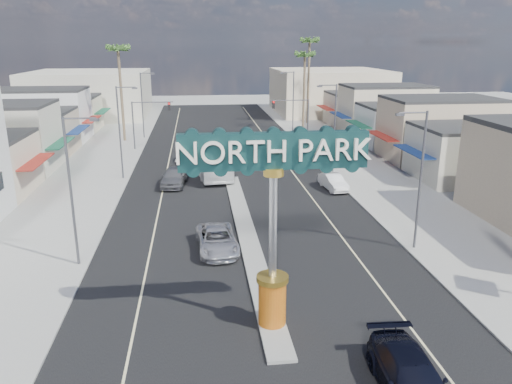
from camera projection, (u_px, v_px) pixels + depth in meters
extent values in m
plane|color=gray|center=(231.00, 176.00, 50.39)|extent=(160.00, 160.00, 0.00)
cube|color=black|center=(231.00, 176.00, 50.39)|extent=(20.00, 120.00, 0.01)
cube|color=gray|center=(246.00, 233.00, 35.16)|extent=(1.30, 30.00, 0.16)
cube|color=gray|center=(88.00, 180.00, 48.77)|extent=(8.00, 120.00, 0.12)
cube|color=gray|center=(364.00, 171.00, 51.97)|extent=(8.00, 120.00, 0.12)
cube|color=beige|center=(21.00, 130.00, 59.14)|extent=(12.00, 42.00, 6.00)
cube|color=#B7B29E|center=(408.00, 122.00, 64.63)|extent=(12.00, 42.00, 6.00)
cube|color=#B7B29E|center=(90.00, 94.00, 89.50)|extent=(20.00, 20.00, 8.00)
cube|color=beige|center=(329.00, 91.00, 94.53)|extent=(20.00, 20.00, 8.00)
cylinder|color=#B0410D|center=(272.00, 302.00, 23.41)|extent=(1.30, 1.30, 2.20)
cylinder|color=gold|center=(272.00, 278.00, 23.06)|extent=(1.50, 1.50, 0.25)
cylinder|color=#B7B7BC|center=(273.00, 227.00, 22.33)|extent=(0.36, 0.36, 4.80)
cylinder|color=gold|center=(274.00, 172.00, 21.59)|extent=(0.90, 0.90, 0.35)
cube|color=#0D2929|center=(274.00, 151.00, 21.32)|extent=(8.20, 0.50, 1.60)
cylinder|color=#47474C|center=(133.00, 126.00, 61.58)|extent=(0.18, 0.18, 6.00)
cylinder|color=#47474C|center=(152.00, 102.00, 61.03)|extent=(5.00, 0.12, 0.12)
cube|color=black|center=(169.00, 106.00, 61.40)|extent=(0.32, 0.32, 1.00)
sphere|color=red|center=(169.00, 104.00, 61.14)|extent=(0.22, 0.22, 0.22)
cylinder|color=#47474C|center=(308.00, 123.00, 64.09)|extent=(0.18, 0.18, 6.00)
cylinder|color=#47474C|center=(289.00, 100.00, 62.97)|extent=(5.00, 0.12, 0.12)
cube|color=black|center=(273.00, 105.00, 62.88)|extent=(0.32, 0.32, 1.00)
sphere|color=red|center=(274.00, 102.00, 62.62)|extent=(0.22, 0.22, 0.22)
cylinder|color=#47474C|center=(71.00, 194.00, 28.87)|extent=(0.16, 0.16, 9.00)
cylinder|color=#47474C|center=(79.00, 118.00, 27.70)|extent=(1.80, 0.10, 0.10)
cube|color=#47474C|center=(94.00, 120.00, 27.82)|extent=(0.50, 0.22, 0.15)
cylinder|color=#47474C|center=(120.00, 134.00, 47.88)|extent=(0.16, 0.16, 9.00)
cylinder|color=#47474C|center=(126.00, 87.00, 46.71)|extent=(1.80, 0.10, 0.10)
cube|color=#47474C|center=(135.00, 88.00, 46.83)|extent=(0.50, 0.22, 0.15)
cylinder|color=#47474C|center=(142.00, 106.00, 68.79)|extent=(0.16, 0.16, 9.00)
cylinder|color=#47474C|center=(147.00, 73.00, 67.63)|extent=(1.80, 0.10, 0.10)
cube|color=#47474C|center=(153.00, 74.00, 67.75)|extent=(0.50, 0.22, 0.15)
cylinder|color=#47474C|center=(420.00, 183.00, 31.29)|extent=(0.16, 0.16, 9.00)
cylinder|color=#47474C|center=(413.00, 113.00, 29.92)|extent=(1.80, 0.10, 0.10)
cube|color=#47474C|center=(400.00, 115.00, 29.86)|extent=(0.50, 0.22, 0.15)
cylinder|color=#47474C|center=(335.00, 129.00, 50.30)|extent=(0.16, 0.16, 9.00)
cylinder|color=#47474C|center=(328.00, 85.00, 48.93)|extent=(1.80, 0.10, 0.10)
cube|color=#47474C|center=(320.00, 86.00, 48.87)|extent=(0.50, 0.22, 0.15)
cylinder|color=#47474C|center=(293.00, 104.00, 71.22)|extent=(0.16, 0.16, 9.00)
cylinder|color=#47474C|center=(288.00, 72.00, 69.84)|extent=(1.80, 0.10, 0.10)
cube|color=#47474C|center=(282.00, 73.00, 69.78)|extent=(0.50, 0.22, 0.15)
cylinder|color=brown|center=(122.00, 97.00, 66.19)|extent=(0.36, 0.36, 12.00)
cylinder|color=brown|center=(304.00, 94.00, 75.01)|extent=(0.36, 0.36, 11.00)
cylinder|color=brown|center=(308.00, 84.00, 80.65)|extent=(0.36, 0.36, 13.00)
imported|color=#B9B8BE|center=(217.00, 240.00, 32.15)|extent=(2.82, 5.49, 1.48)
imported|color=black|center=(411.00, 378.00, 18.81)|extent=(2.47, 5.64, 1.61)
imported|color=slate|center=(174.00, 176.00, 46.76)|extent=(2.69, 5.39, 1.76)
imported|color=silver|center=(333.00, 182.00, 45.55)|extent=(1.97, 4.42, 1.41)
imported|color=white|center=(210.00, 157.00, 51.18)|extent=(4.16, 12.17, 3.32)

